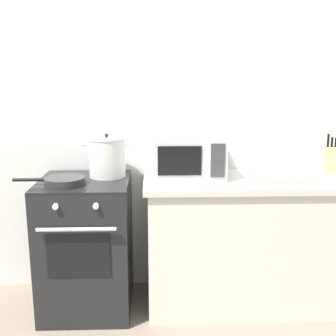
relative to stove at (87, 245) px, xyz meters
name	(u,v)px	position (x,y,z in m)	size (l,w,h in m)	color
back_wall	(178,124)	(0.65, 0.37, 0.79)	(4.40, 0.10, 2.50)	silver
lower_cabinet_right	(265,244)	(1.25, 0.02, -0.02)	(1.64, 0.56, 0.88)	beige
countertop_right	(269,181)	(1.25, 0.02, 0.44)	(1.70, 0.60, 0.04)	beige
stove	(87,245)	(0.00, 0.00, 0.00)	(0.60, 0.64, 0.92)	black
stock_pot	(107,157)	(0.15, 0.11, 0.60)	(0.34, 0.26, 0.30)	silver
frying_pan	(64,181)	(-0.11, -0.11, 0.48)	(0.46, 0.26, 0.05)	#28282B
microwave	(187,155)	(0.69, 0.08, 0.61)	(0.50, 0.37, 0.30)	silver
cutting_board	(279,177)	(1.31, 0.00, 0.47)	(0.36, 0.26, 0.02)	tan
knife_block	(332,160)	(1.73, 0.14, 0.56)	(0.13, 0.10, 0.28)	tan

